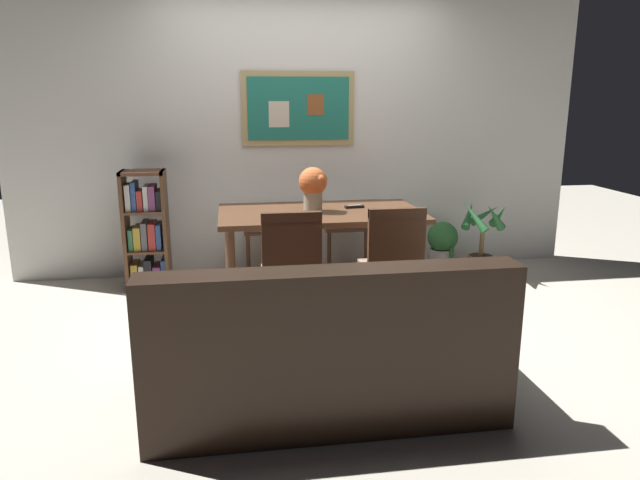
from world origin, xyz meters
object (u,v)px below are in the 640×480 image
at_px(dining_chair_far_right, 343,214).
at_px(tv_remote, 354,207).
at_px(dining_chair_far_left, 265,217).
at_px(bookshelf, 147,234).
at_px(dining_chair_near_right, 392,260).
at_px(flower_vase, 313,186).
at_px(potted_ivy, 442,244).
at_px(dining_chair_near_left, 290,265).
at_px(potted_palm, 482,244).
at_px(dining_table, 320,222).
at_px(leather_couch, 323,353).

height_order(dining_chair_far_right, tv_remote, dining_chair_far_right).
relative_size(dining_chair_far_left, bookshelf, 0.90).
xyz_separation_m(dining_chair_near_right, flower_vase, (-0.42, 0.77, 0.40)).
bearing_deg(dining_chair_far_left, bookshelf, -165.36).
distance_m(dining_chair_far_right, potted_ivy, 0.99).
relative_size(dining_chair_near_left, potted_ivy, 1.81).
xyz_separation_m(flower_vase, tv_remote, (0.35, 0.09, -0.19)).
distance_m(dining_chair_far_right, dining_chair_near_right, 1.60).
xyz_separation_m(dining_chair_far_left, potted_palm, (1.90, -0.50, -0.21)).
height_order(dining_chair_near_right, potted_palm, dining_chair_near_right).
bearing_deg(dining_chair_near_right, flower_vase, 118.72).
distance_m(dining_table, dining_chair_near_right, 0.86).
xyz_separation_m(bookshelf, potted_palm, (2.91, -0.23, -0.15)).
xyz_separation_m(leather_couch, bookshelf, (-1.16, 2.21, 0.16)).
bearing_deg(dining_chair_far_right, dining_table, -112.38).
distance_m(dining_chair_far_left, leather_couch, 2.49).
bearing_deg(dining_table, leather_couch, -98.37).
height_order(dining_table, potted_ivy, dining_table).
bearing_deg(dining_chair_far_left, flower_vase, -67.66).
height_order(leather_couch, bookshelf, bookshelf).
height_order(dining_chair_near_left, flower_vase, flower_vase).
relative_size(dining_chair_near_right, tv_remote, 5.67).
bearing_deg(potted_palm, dining_chair_far_right, 156.27).
bearing_deg(dining_table, potted_ivy, 27.51).
bearing_deg(potted_ivy, leather_couch, -123.02).
distance_m(dining_chair_near_right, leather_couch, 1.11).
relative_size(leather_couch, potted_palm, 2.45).
height_order(dining_chair_near_right, flower_vase, flower_vase).
bearing_deg(dining_chair_near_left, tv_remote, 55.38).
distance_m(bookshelf, potted_ivy, 2.69).
relative_size(dining_chair_near_left, dining_chair_far_left, 1.00).
distance_m(bookshelf, potted_palm, 2.93).
height_order(dining_chair_far_right, potted_ivy, dining_chair_far_right).
relative_size(potted_palm, flower_vase, 2.13).
relative_size(dining_chair_far_right, dining_chair_near_right, 1.00).
height_order(potted_ivy, flower_vase, flower_vase).
distance_m(dining_chair_far_right, dining_chair_far_left, 0.73).
bearing_deg(dining_chair_far_right, dining_chair_far_left, -178.59).
height_order(dining_chair_near_right, tv_remote, dining_chair_near_right).
distance_m(bookshelf, tv_remote, 1.78).
xyz_separation_m(dining_chair_far_right, dining_chair_near_right, (0.03, -1.60, 0.00)).
height_order(dining_table, tv_remote, tv_remote).
xyz_separation_m(potted_ivy, tv_remote, (-0.98, -0.58, 0.50)).
bearing_deg(dining_chair_far_right, dining_chair_near_left, -112.13).
relative_size(dining_table, leather_couch, 0.88).
distance_m(dining_chair_far_right, leather_couch, 2.57).
bearing_deg(dining_chair_far_right, flower_vase, -115.59).
distance_m(potted_ivy, potted_palm, 0.43).
height_order(potted_palm, tv_remote, tv_remote).
bearing_deg(dining_table, tv_remote, 16.18).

